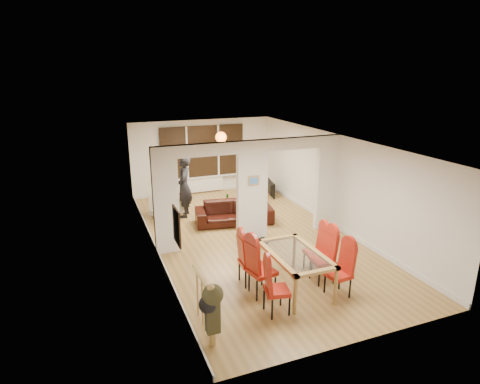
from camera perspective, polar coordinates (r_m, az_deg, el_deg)
floor at (r=10.63m, az=1.66°, el=-6.58°), size 5.00×9.00×0.01m
room_walls at (r=10.18m, az=1.72°, el=0.14°), size 5.00×9.00×2.60m
divider_wall at (r=10.18m, az=1.72°, el=0.14°), size 5.00×0.18×2.60m
bay_window_blinds at (r=14.20m, az=-5.32°, el=5.78°), size 3.00×0.08×1.80m
radiator at (r=14.44m, az=-5.14°, el=1.08°), size 1.40×0.08×0.50m
pendant_light at (r=13.10m, az=-2.72°, el=7.77°), size 0.36×0.36×0.36m
stair_newel at (r=7.03m, az=-5.30°, el=-14.91°), size 0.40×1.20×1.10m
wall_poster at (r=7.20m, az=-9.00°, el=-4.85°), size 0.04×0.52×0.67m
pillar_photo at (r=10.01m, az=1.95°, el=1.63°), size 0.30×0.03×0.25m
dining_table at (r=8.26m, az=7.77°, el=-11.01°), size 0.96×1.70×0.80m
dining_chair_la at (r=7.41m, az=5.29°, el=-13.22°), size 0.51×0.51×1.06m
dining_chair_lb at (r=7.91m, az=3.18°, el=-10.66°), size 0.55×0.55×1.17m
dining_chair_lc at (r=8.32m, az=1.52°, el=-9.45°), size 0.47×0.47×1.10m
dining_chair_ra at (r=8.12m, az=13.82°, el=-10.82°), size 0.47×0.47×1.06m
dining_chair_rb at (r=8.56m, az=11.70°, el=-9.05°), size 0.47×0.47×1.09m
dining_chair_rc at (r=8.93m, az=10.63°, el=-8.09°), size 0.44×0.44×1.02m
sofa at (r=11.53m, az=-0.85°, el=-2.92°), size 2.32×1.23×0.64m
armchair at (r=12.18m, az=-10.43°, el=-1.93°), size 1.08×1.09×0.72m
person at (r=12.01m, az=-7.96°, el=0.79°), size 0.79×0.64×1.86m
television at (r=14.07m, az=4.07°, el=0.53°), size 0.93×0.31×0.53m
coffee_table at (r=12.63m, az=-1.11°, el=-2.08°), size 1.10×0.63×0.24m
bottle at (r=12.57m, az=-1.80°, el=-0.88°), size 0.07×0.07×0.30m
bowl at (r=12.67m, az=-1.26°, el=-1.31°), size 0.24×0.24×0.06m
shoes at (r=10.34m, az=3.08°, el=-6.99°), size 0.25×0.27×0.10m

